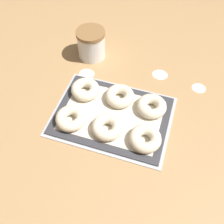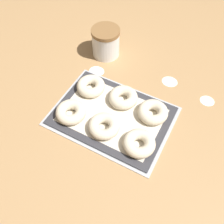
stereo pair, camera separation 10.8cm
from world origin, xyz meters
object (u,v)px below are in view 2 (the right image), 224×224
Objects in this scene: baking_tray at (112,116)px; bagel_front_right at (139,143)px; bagel_back_center at (123,97)px; bagel_back_right at (153,112)px; bagel_front_left at (71,112)px; bagel_back_left at (91,86)px; bagel_front_center at (104,126)px; flour_canister at (106,42)px.

baking_tray is 0.17m from bagel_front_right.
bagel_back_center is 0.13m from bagel_back_right.
bagel_front_left is at bearing 179.92° from bagel_front_right.
bagel_back_right is at bearing -0.44° from bagel_back_left.
bagel_back_right is (0.13, -0.01, 0.00)m from bagel_back_center.
bagel_front_right is (0.15, -0.00, 0.00)m from bagel_front_center.
bagel_front_center is at bearing -90.48° from bagel_back_center.
bagel_back_left is (-0.29, 0.15, 0.00)m from bagel_front_right.
bagel_front_left is at bearing -132.13° from bagel_back_center.
bagel_back_center is 0.87× the size of flour_canister.
bagel_back_left is 0.28m from bagel_back_right.
bagel_front_left and bagel_front_right have the same top height.
bagel_back_center is at bearing 175.15° from bagel_back_right.
bagel_back_left is at bearing 179.56° from bagel_back_right.
bagel_front_center is 0.20m from bagel_back_right.
bagel_back_left is 1.00× the size of bagel_back_right.
bagel_back_left is at bearing 134.49° from bagel_front_center.
bagel_back_center is at bearing -47.93° from flour_canister.
bagel_back_right is at bearing 93.97° from bagel_front_right.
baking_tray is at bearing -57.42° from flour_canister.
bagel_front_right is 1.00× the size of bagel_back_center.
bagel_front_center is at bearing -62.03° from flour_canister.
baking_tray is 3.90× the size of bagel_front_left.
bagel_front_right and bagel_back_left have the same top height.
bagel_back_center and bagel_back_right have the same top height.
bagel_front_right is 1.00× the size of bagel_back_left.
bagel_front_center is 0.87× the size of flour_canister.
bagel_back_right reaches higher than baking_tray.
bagel_back_left is at bearing 151.65° from baking_tray.
bagel_front_right is at bearing -26.95° from baking_tray.
bagel_front_center and bagel_back_right have the same top height.
baking_tray is 3.90× the size of bagel_front_center.
bagel_back_right is 0.42m from flour_canister.
bagel_back_center is (0.00, 0.16, 0.00)m from bagel_front_center.
bagel_front_center is 1.00× the size of bagel_back_right.
flour_canister is at bearing 117.97° from bagel_front_center.
bagel_front_center is 1.00× the size of bagel_back_center.
baking_tray is at bearing -93.70° from bagel_back_center.
flour_canister is (-0.20, 0.31, 0.06)m from baking_tray.
bagel_front_right is 0.15m from bagel_back_right.
baking_tray is at bearing 28.44° from bagel_front_left.
bagel_front_center is 0.16m from bagel_back_center.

